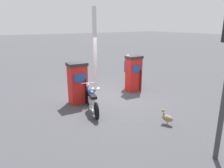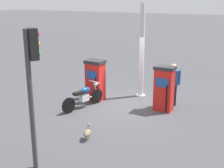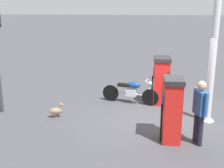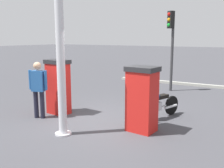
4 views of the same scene
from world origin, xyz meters
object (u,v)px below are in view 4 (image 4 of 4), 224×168
(attendant_person, at_px, (38,86))
(canopy_support_pole, at_px, (61,59))
(roadside_traffic_light, at_px, (171,37))
(fuel_pump_near, at_px, (142,99))
(motorcycle_near_pump, at_px, (156,104))
(fuel_pump_far, at_px, (58,87))
(wandering_duck, at_px, (144,92))

(attendant_person, xyz_separation_m, canopy_support_pole, (-0.60, -1.50, 0.90))
(roadside_traffic_light, relative_size, canopy_support_pole, 0.89)
(fuel_pump_near, relative_size, roadside_traffic_light, 0.48)
(fuel_pump_near, bearing_deg, motorcycle_near_pump, 3.25)
(fuel_pump_far, xyz_separation_m, motorcycle_near_pump, (1.03, -2.80, -0.39))
(fuel_pump_far, xyz_separation_m, wandering_duck, (3.34, -1.33, -0.63))
(fuel_pump_near, relative_size, attendant_person, 0.99)
(fuel_pump_far, distance_m, canopy_support_pole, 2.09)
(attendant_person, xyz_separation_m, wandering_duck, (3.99, -1.48, -0.72))
(fuel_pump_far, bearing_deg, fuel_pump_near, -90.00)
(roadside_traffic_light, bearing_deg, canopy_support_pole, 176.98)
(motorcycle_near_pump, bearing_deg, attendant_person, 119.72)
(fuel_pump_far, height_order, roadside_traffic_light, roadside_traffic_light)
(motorcycle_near_pump, height_order, canopy_support_pole, canopy_support_pole)
(wandering_duck, bearing_deg, canopy_support_pole, -179.78)
(attendant_person, distance_m, canopy_support_pole, 1.85)
(wandering_duck, relative_size, canopy_support_pole, 0.12)
(attendant_person, height_order, roadside_traffic_light, roadside_traffic_light)
(fuel_pump_far, height_order, canopy_support_pole, canopy_support_pole)
(attendant_person, relative_size, wandering_duck, 3.52)
(wandering_duck, bearing_deg, fuel_pump_far, 158.24)
(motorcycle_near_pump, xyz_separation_m, attendant_person, (-1.69, 2.95, 0.49))
(attendant_person, bearing_deg, motorcycle_near_pump, -60.28)
(attendant_person, distance_m, wandering_duck, 4.32)
(attendant_person, relative_size, roadside_traffic_light, 0.48)
(fuel_pump_near, xyz_separation_m, canopy_support_pole, (-1.25, 1.51, 1.01))
(motorcycle_near_pump, relative_size, wandering_duck, 4.18)
(attendant_person, bearing_deg, fuel_pump_far, -13.25)
(roadside_traffic_light, bearing_deg, fuel_pump_far, 161.89)
(fuel_pump_far, bearing_deg, attendant_person, 166.75)
(fuel_pump_far, height_order, wandering_duck, fuel_pump_far)
(fuel_pump_near, bearing_deg, canopy_support_pole, 129.76)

